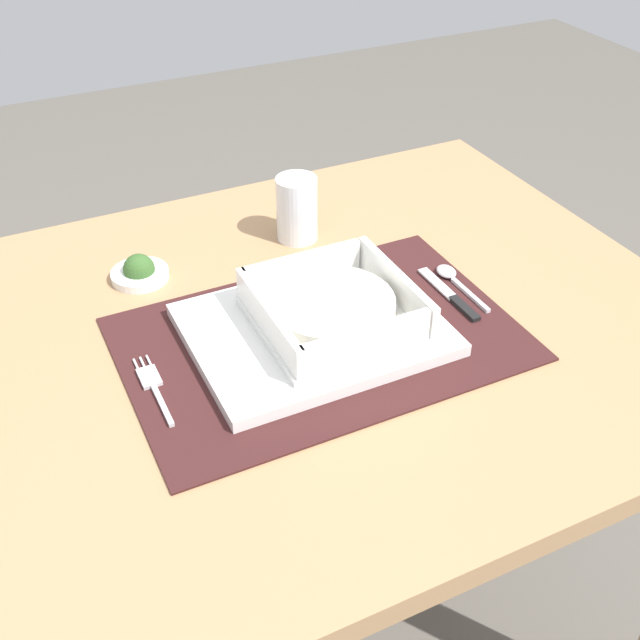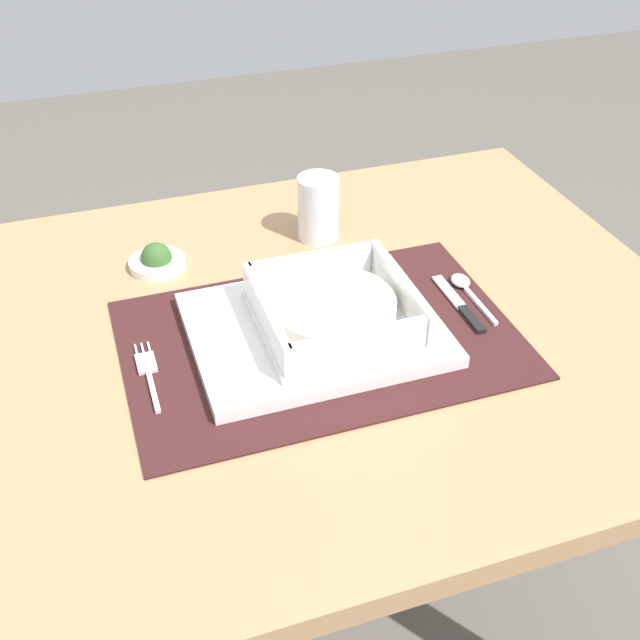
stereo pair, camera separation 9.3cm
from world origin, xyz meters
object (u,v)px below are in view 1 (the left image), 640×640
(porridge_bowl, at_px, (334,309))
(butter_knife, at_px, (451,296))
(fork, at_px, (153,384))
(drinking_glass, at_px, (297,212))
(condiment_saucer, at_px, (139,272))
(dining_table, at_px, (320,385))
(spoon, at_px, (451,276))

(porridge_bowl, relative_size, butter_knife, 1.36)
(fork, xyz_separation_m, drinking_glass, (0.28, 0.23, 0.04))
(porridge_bowl, height_order, drinking_glass, drinking_glass)
(butter_knife, bearing_deg, drinking_glass, 112.65)
(butter_knife, xyz_separation_m, condiment_saucer, (-0.35, 0.23, 0.00))
(fork, distance_m, butter_knife, 0.40)
(fork, bearing_deg, drinking_glass, 43.12)
(fork, relative_size, drinking_glass, 1.32)
(porridge_bowl, bearing_deg, drinking_glass, 76.32)
(dining_table, height_order, porridge_bowl, porridge_bowl)
(fork, distance_m, drinking_glass, 0.37)
(butter_knife, xyz_separation_m, drinking_glass, (-0.11, 0.23, 0.04))
(butter_knife, height_order, drinking_glass, drinking_glass)
(drinking_glass, xyz_separation_m, condiment_saucer, (-0.24, -0.01, -0.03))
(dining_table, relative_size, spoon, 8.31)
(drinking_glass, distance_m, condiment_saucer, 0.24)
(spoon, bearing_deg, fork, -175.49)
(drinking_glass, bearing_deg, butter_knife, -63.83)
(spoon, bearing_deg, butter_knife, -123.53)
(dining_table, xyz_separation_m, condiment_saucer, (-0.18, 0.19, 0.12))
(fork, bearing_deg, condiment_saucer, 82.10)
(dining_table, distance_m, drinking_glass, 0.26)
(dining_table, distance_m, spoon, 0.23)
(dining_table, relative_size, porridge_bowl, 5.25)
(porridge_bowl, distance_m, spoon, 0.20)
(porridge_bowl, distance_m, butter_knife, 0.17)
(porridge_bowl, relative_size, condiment_saucer, 2.32)
(dining_table, bearing_deg, spoon, 1.27)
(butter_knife, distance_m, drinking_glass, 0.26)
(dining_table, height_order, drinking_glass, drinking_glass)
(spoon, xyz_separation_m, condiment_saucer, (-0.38, 0.19, 0.00))
(butter_knife, bearing_deg, dining_table, 165.73)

